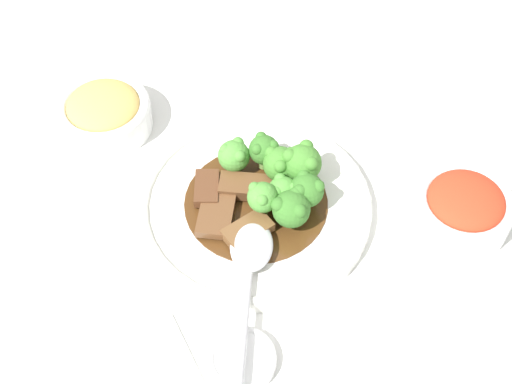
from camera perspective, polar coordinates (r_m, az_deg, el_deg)
ground_plane at (r=0.79m, az=0.00°, el=-1.50°), size 4.00×4.00×0.00m
main_plate at (r=0.78m, az=0.00°, el=-1.07°), size 0.25×0.25×0.02m
beef_strip_0 at (r=0.75m, az=-0.68°, el=-3.09°), size 0.03×0.05×0.01m
beef_strip_1 at (r=0.76m, az=-3.17°, el=-1.58°), size 0.07×0.07×0.01m
beef_strip_2 at (r=0.78m, az=-0.60°, el=0.49°), size 0.06×0.06×0.01m
beef_strip_3 at (r=0.78m, az=-3.96°, el=0.31°), size 0.05×0.05×0.01m
broccoli_floret_0 at (r=0.74m, az=2.85°, el=-1.32°), size 0.04×0.04×0.04m
broccoli_floret_1 at (r=0.75m, az=4.07°, el=0.17°), size 0.04×0.04×0.04m
broccoli_floret_2 at (r=0.78m, az=1.98°, el=2.30°), size 0.04×0.04×0.04m
broccoli_floret_3 at (r=0.79m, az=-1.78°, el=2.95°), size 0.04×0.04×0.04m
broccoli_floret_4 at (r=0.79m, az=0.63°, el=3.43°), size 0.03×0.03×0.05m
broccoli_floret_5 at (r=0.74m, az=0.54°, el=-0.41°), size 0.03×0.03×0.05m
broccoli_floret_6 at (r=0.77m, az=3.73°, el=2.35°), size 0.04×0.04×0.05m
broccoli_floret_7 at (r=0.76m, az=2.17°, el=0.05°), size 0.03×0.03×0.04m
serving_spoon at (r=0.73m, az=-0.45°, el=-5.41°), size 0.18×0.16×0.01m
side_bowl_kimchi at (r=0.79m, az=16.24°, el=-1.25°), size 0.11×0.11×0.06m
side_bowl_appetizer at (r=0.87m, az=-12.03°, el=6.28°), size 0.11×0.11×0.05m
sauce_dish at (r=0.70m, az=-1.11°, el=-13.24°), size 0.07×0.07×0.01m
paper_napkin at (r=0.70m, az=-8.47°, el=-14.87°), size 0.13×0.11×0.01m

